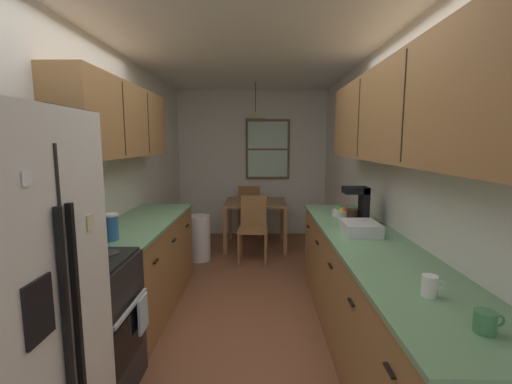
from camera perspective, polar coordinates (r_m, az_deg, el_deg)
ground_plane at (r=3.96m, az=-1.55°, el=-16.46°), size 12.00×12.00×0.00m
wall_left at (r=3.91m, az=-21.79°, el=2.11°), size 0.10×9.00×2.55m
wall_right at (r=3.81m, az=19.12°, el=2.09°), size 0.10×9.00×2.55m
wall_back at (r=6.26m, az=-0.62°, el=4.69°), size 4.40×0.10×2.55m
ceiling_slab at (r=3.72m, az=-1.71°, el=22.81°), size 4.40×9.00×0.08m
stove_range at (r=2.61m, az=-26.97°, el=-19.46°), size 0.66×0.66×1.10m
microwave_over_range at (r=2.40m, az=-31.22°, el=7.49°), size 0.39×0.58×0.35m
counter_left at (r=3.68m, az=-17.85°, el=-11.22°), size 0.64×1.84×0.90m
upper_cabinets_left at (r=3.49m, az=-21.33°, el=10.70°), size 0.33×1.92×0.65m
counter_right at (r=2.98m, az=17.95°, el=-15.87°), size 0.64×3.16×0.90m
upper_cabinets_right at (r=2.74m, az=22.40°, el=11.78°), size 0.33×2.84×0.70m
dining_table at (r=5.52m, az=-0.08°, el=-2.62°), size 0.94×0.89×0.73m
dining_chair_near at (r=4.91m, az=-0.46°, el=-5.40°), size 0.42×0.42×0.90m
dining_chair_far at (r=6.18m, az=-0.98°, el=-2.59°), size 0.44×0.44×0.90m
pendant_light at (r=5.44m, az=-0.08°, el=12.46°), size 0.33×0.33×0.54m
back_window at (r=6.18m, az=1.91°, el=6.96°), size 0.77×0.05×1.04m
trash_bin at (r=5.00m, az=-9.14°, el=-7.37°), size 0.29×0.29×0.64m
storage_canister at (r=2.90m, az=-22.70°, el=-5.29°), size 0.12×0.12×0.20m
dish_towel at (r=2.60m, az=-17.94°, el=-18.36°), size 0.02×0.16×0.24m
coffee_maker at (r=3.36m, az=16.38°, el=-1.94°), size 0.22×0.18×0.34m
mug_by_coffeemaker at (r=1.95m, az=26.48°, el=-13.53°), size 0.11×0.08×0.10m
mug_spare at (r=1.72m, az=33.31°, el=-17.24°), size 0.12×0.08×0.09m
fruit_bowl at (r=3.67m, az=13.85°, el=-3.22°), size 0.20×0.20×0.09m
dish_rack at (r=2.99m, az=16.64°, el=-5.65°), size 0.28×0.34×0.10m
table_serving_bowl at (r=5.51m, az=-0.05°, el=-1.22°), size 0.17×0.17×0.06m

